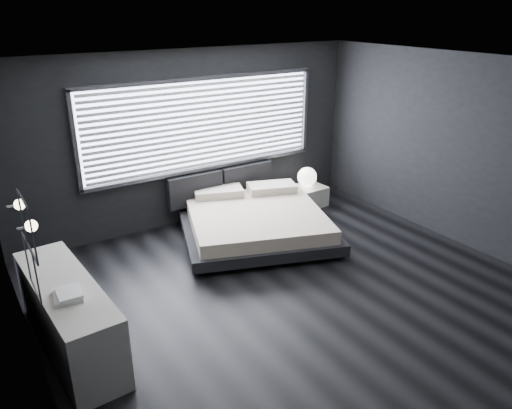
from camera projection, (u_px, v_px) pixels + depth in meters
room at (295, 188)px, 5.89m from camera, size 6.04×6.00×2.80m
window at (204, 125)px, 8.01m from camera, size 4.14×0.09×1.52m
headboard at (222, 184)px, 8.48m from camera, size 1.96×0.16×0.52m
sconce_near at (31, 226)px, 4.40m from camera, size 0.18×0.11×0.11m
sconce_far at (19, 205)px, 4.87m from camera, size 0.18×0.11×0.11m
wall_art_upper at (27, 226)px, 3.80m from camera, size 0.01×0.48×0.48m
wall_art_lower at (31, 267)px, 4.17m from camera, size 0.01×0.48×0.48m
bed at (256, 221)px, 7.78m from camera, size 2.83×2.76×0.58m
nightstand at (307, 196)px, 9.04m from camera, size 0.63×0.53×0.36m
orb_lamp at (307, 177)px, 8.95m from camera, size 0.35×0.35×0.35m
dresser at (69, 316)px, 5.20m from camera, size 0.67×2.01×0.79m
book_stack at (68, 294)px, 4.80m from camera, size 0.30×0.37×0.07m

